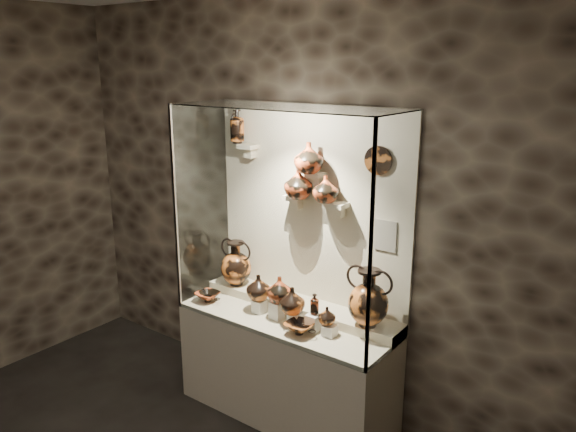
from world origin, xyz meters
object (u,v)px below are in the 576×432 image
object	(u,v)px
kylix_left	(208,296)
lekythos_tall	(237,124)
amphora_right	(368,298)
ovoid_vase_a	(299,183)
jug_e	(327,316)
jug_c	(292,300)
jug_a	(259,287)
ovoid_vase_b	(309,158)
lekythos_small	(315,303)
amphora_left	(236,263)
ovoid_vase_c	(326,189)
jug_b	(280,289)
kylix_right	(300,327)

from	to	relation	value
kylix_left	lekythos_tall	size ratio (longest dim) A/B	0.80
amphora_right	ovoid_vase_a	size ratio (longest dim) A/B	1.88
jug_e	kylix_left	xyz separation A→B (m)	(-1.08, -0.09, -0.10)
amphora_right	lekythos_tall	distance (m)	1.69
jug_c	lekythos_tall	xyz separation A→B (m)	(-0.76, 0.30, 1.20)
jug_a	ovoid_vase_b	distance (m)	1.07
lekythos_small	lekythos_tall	distance (m)	1.53
amphora_left	amphora_right	distance (m)	1.24
jug_a	lekythos_small	distance (m)	0.52
ovoid_vase_b	jug_e	bearing A→B (deg)	-58.45
amphora_left	jug_a	world-z (taller)	amphora_left
jug_a	jug_e	bearing A→B (deg)	3.38
amphora_left	ovoid_vase_b	world-z (taller)	ovoid_vase_b
amphora_right	ovoid_vase_c	bearing A→B (deg)	170.95
kylix_left	lekythos_tall	xyz separation A→B (m)	(0.03, 0.37, 1.34)
jug_b	jug_c	bearing A→B (deg)	-32.79
jug_b	jug_c	distance (m)	0.15
jug_c	jug_e	size ratio (longest dim) A/B	1.54
amphora_left	jug_e	xyz separation A→B (m)	(1.01, -0.19, -0.11)
jug_c	ovoid_vase_b	distance (m)	1.04
kylix_right	ovoid_vase_c	world-z (taller)	ovoid_vase_c
ovoid_vase_b	lekythos_small	bearing A→B (deg)	-68.90
kylix_right	ovoid_vase_b	bearing A→B (deg)	104.91
jug_b	ovoid_vase_b	world-z (taller)	ovoid_vase_b
ovoid_vase_a	jug_e	bearing A→B (deg)	-34.20
amphora_right	jug_b	size ratio (longest dim) A/B	2.10
jug_b	jug_e	distance (m)	0.44
lekythos_tall	ovoid_vase_c	bearing A→B (deg)	-19.13
lekythos_tall	jug_e	bearing A→B (deg)	-31.77
amphora_left	lekythos_small	world-z (taller)	amphora_left
amphora_right	ovoid_vase_c	distance (m)	0.82
lekythos_small	kylix_right	distance (m)	0.20
lekythos_tall	ovoid_vase_c	size ratio (longest dim) A/B	1.54
lekythos_small	amphora_left	bearing A→B (deg)	175.04
amphora_left	kylix_left	bearing A→B (deg)	-118.84
jug_b	kylix_right	bearing A→B (deg)	-44.69
amphora_right	jug_c	bearing A→B (deg)	-158.96
lekythos_small	ovoid_vase_a	world-z (taller)	ovoid_vase_a
jug_b	kylix_left	distance (m)	0.68
kylix_right	ovoid_vase_b	world-z (taller)	ovoid_vase_b
jug_e	lekythos_tall	distance (m)	1.65
ovoid_vase_b	lekythos_tall	bearing A→B (deg)	153.05
kylix_right	ovoid_vase_b	size ratio (longest dim) A/B	1.17
ovoid_vase_a	kylix_left	bearing A→B (deg)	-159.16
lekythos_small	ovoid_vase_c	world-z (taller)	ovoid_vase_c
amphora_left	ovoid_vase_c	distance (m)	1.10
jug_a	jug_e	world-z (taller)	jug_a
ovoid_vase_c	jug_e	bearing A→B (deg)	-57.18
jug_b	lekythos_tall	xyz separation A→B (m)	(-0.62, 0.27, 1.16)
kylix_left	kylix_right	xyz separation A→B (m)	(0.91, -0.02, 0.00)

